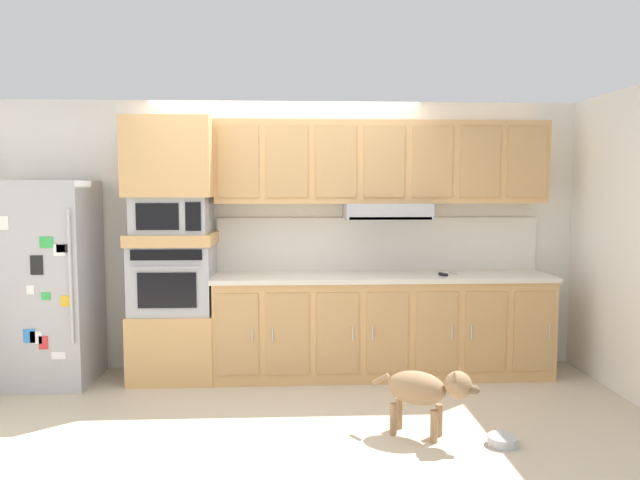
{
  "coord_description": "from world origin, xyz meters",
  "views": [
    {
      "loc": [
        0.05,
        -4.55,
        1.69
      ],
      "look_at": [
        0.28,
        0.22,
        1.28
      ],
      "focal_mm": 33.47,
      "sensor_mm": 36.0,
      "label": 1
    }
  ],
  "objects_px": {
    "refrigerator": "(48,282)",
    "built_in_oven": "(174,278)",
    "dog": "(426,389)",
    "screwdriver": "(444,274)",
    "microwave": "(172,215)",
    "dog_food_bowl": "(503,440)"
  },
  "relations": [
    {
      "from": "refrigerator",
      "to": "dog",
      "type": "height_order",
      "value": "refrigerator"
    },
    {
      "from": "screwdriver",
      "to": "dog_food_bowl",
      "type": "distance_m",
      "value": 1.69
    },
    {
      "from": "microwave",
      "to": "screwdriver",
      "type": "distance_m",
      "value": 2.46
    },
    {
      "from": "refrigerator",
      "to": "dog",
      "type": "bearing_deg",
      "value": -23.63
    },
    {
      "from": "microwave",
      "to": "built_in_oven",
      "type": "bearing_deg",
      "value": 179.23
    },
    {
      "from": "dog",
      "to": "microwave",
      "type": "bearing_deg",
      "value": 173.32
    },
    {
      "from": "dog_food_bowl",
      "to": "refrigerator",
      "type": "bearing_deg",
      "value": 157.2
    },
    {
      "from": "built_in_oven",
      "to": "dog",
      "type": "bearing_deg",
      "value": -35.43
    },
    {
      "from": "built_in_oven",
      "to": "dog_food_bowl",
      "type": "relative_size",
      "value": 3.5
    },
    {
      "from": "microwave",
      "to": "screwdriver",
      "type": "relative_size",
      "value": 3.93
    },
    {
      "from": "dog_food_bowl",
      "to": "dog",
      "type": "bearing_deg",
      "value": 162.6
    },
    {
      "from": "dog",
      "to": "dog_food_bowl",
      "type": "distance_m",
      "value": 0.59
    },
    {
      "from": "dog",
      "to": "dog_food_bowl",
      "type": "xyz_separation_m",
      "value": [
        0.49,
        -0.15,
        -0.3
      ]
    },
    {
      "from": "microwave",
      "to": "dog_food_bowl",
      "type": "relative_size",
      "value": 3.22
    },
    {
      "from": "dog_food_bowl",
      "to": "screwdriver",
      "type": "bearing_deg",
      "value": 91.64
    },
    {
      "from": "refrigerator",
      "to": "built_in_oven",
      "type": "relative_size",
      "value": 2.51
    },
    {
      "from": "screwdriver",
      "to": "microwave",
      "type": "bearing_deg",
      "value": 177.37
    },
    {
      "from": "refrigerator",
      "to": "screwdriver",
      "type": "distance_m",
      "value": 3.47
    },
    {
      "from": "refrigerator",
      "to": "microwave",
      "type": "distance_m",
      "value": 1.22
    },
    {
      "from": "built_in_oven",
      "to": "screwdriver",
      "type": "xyz_separation_m",
      "value": [
        2.4,
        -0.11,
        0.03
      ]
    },
    {
      "from": "microwave",
      "to": "dog_food_bowl",
      "type": "distance_m",
      "value": 3.22
    },
    {
      "from": "dog",
      "to": "screwdriver",
      "type": "bearing_deg",
      "value": 99.52
    }
  ]
}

